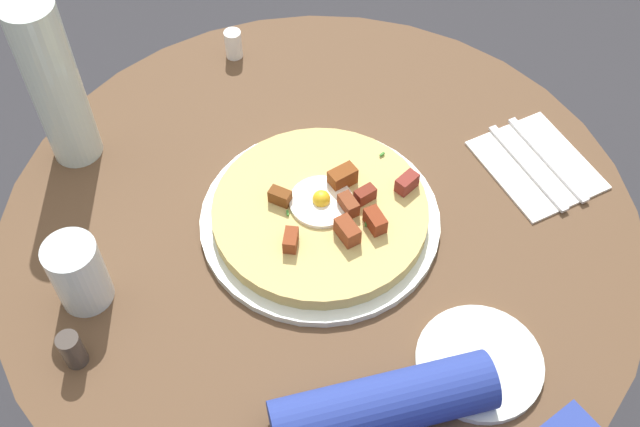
# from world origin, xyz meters

# --- Properties ---
(ground_plane) EXTENTS (6.00, 6.00, 0.00)m
(ground_plane) POSITION_xyz_m (0.00, 0.00, 0.00)
(ground_plane) COLOR #2D2D33
(dining_table) EXTENTS (0.90, 0.90, 0.72)m
(dining_table) POSITION_xyz_m (0.00, 0.00, 0.55)
(dining_table) COLOR brown
(dining_table) RESTS_ON ground_plane
(pizza_plate) EXTENTS (0.33, 0.33, 0.01)m
(pizza_plate) POSITION_xyz_m (-0.00, -0.00, 0.73)
(pizza_plate) COLOR silver
(pizza_plate) RESTS_ON dining_table
(breakfast_pizza) EXTENTS (0.30, 0.30, 0.05)m
(breakfast_pizza) POSITION_xyz_m (-0.00, 0.00, 0.75)
(breakfast_pizza) COLOR tan
(breakfast_pizza) RESTS_ON pizza_plate
(bread_plate) EXTENTS (0.16, 0.16, 0.01)m
(bread_plate) POSITION_xyz_m (-0.03, 0.29, 0.73)
(bread_plate) COLOR silver
(bread_plate) RESTS_ON dining_table
(napkin) EXTENTS (0.17, 0.19, 0.00)m
(napkin) POSITION_xyz_m (-0.32, 0.10, 0.73)
(napkin) COLOR white
(napkin) RESTS_ON dining_table
(fork) EXTENTS (0.04, 0.18, 0.00)m
(fork) POSITION_xyz_m (-0.30, 0.10, 0.73)
(fork) COLOR silver
(fork) RESTS_ON napkin
(knife) EXTENTS (0.04, 0.18, 0.00)m
(knife) POSITION_xyz_m (-0.34, 0.11, 0.73)
(knife) COLOR silver
(knife) RESTS_ON napkin
(water_glass) EXTENTS (0.07, 0.07, 0.11)m
(water_glass) POSITION_xyz_m (0.31, -0.08, 0.78)
(water_glass) COLOR silver
(water_glass) RESTS_ON dining_table
(water_bottle) EXTENTS (0.07, 0.07, 0.27)m
(water_bottle) POSITION_xyz_m (0.21, -0.32, 0.86)
(water_bottle) COLOR silver
(water_bottle) RESTS_ON dining_table
(salt_shaker) EXTENTS (0.03, 0.03, 0.05)m
(salt_shaker) POSITION_xyz_m (-0.09, -0.36, 0.75)
(salt_shaker) COLOR white
(salt_shaker) RESTS_ON dining_table
(pepper_shaker) EXTENTS (0.03, 0.03, 0.05)m
(pepper_shaker) POSITION_xyz_m (0.37, -0.01, 0.75)
(pepper_shaker) COLOR #3F3833
(pepper_shaker) RESTS_ON dining_table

